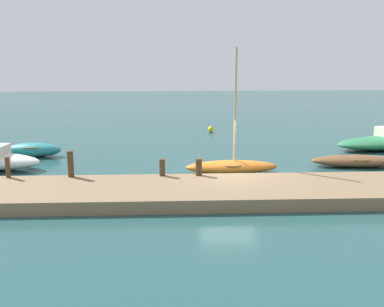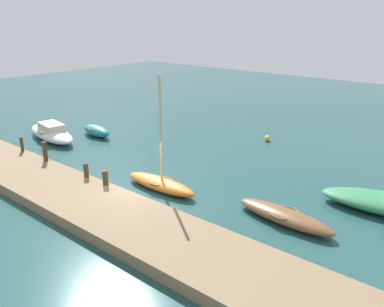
{
  "view_description": "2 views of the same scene",
  "coord_description": "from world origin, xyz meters",
  "px_view_note": "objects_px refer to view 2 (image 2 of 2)",
  "views": [
    {
      "loc": [
        -2.5,
        -19.59,
        5.79
      ],
      "look_at": [
        -1.49,
        3.0,
        0.56
      ],
      "focal_mm": 43.64,
      "sensor_mm": 36.0,
      "label": 1
    },
    {
      "loc": [
        13.44,
        -11.93,
        8.29
      ],
      "look_at": [
        0.22,
        3.78,
        1.23
      ],
      "focal_mm": 38.05,
      "sensor_mm": 36.0,
      "label": 2
    }
  ],
  "objects_px": {
    "mooring_post_mid_west": "(45,151)",
    "marker_buoy": "(267,138)",
    "mooring_post_mid_east": "(86,170)",
    "mooring_post_east": "(105,178)",
    "motorboat_white": "(51,133)",
    "mooring_post_west": "(22,144)",
    "dinghy_teal": "(96,131)",
    "rowboat_brown": "(284,216)",
    "rowboat_orange": "(160,183)"
  },
  "relations": [
    {
      "from": "motorboat_white",
      "to": "mooring_post_west",
      "type": "height_order",
      "value": "mooring_post_west"
    },
    {
      "from": "rowboat_orange",
      "to": "rowboat_brown",
      "type": "xyz_separation_m",
      "value": [
        6.32,
        0.94,
        -0.09
      ]
    },
    {
      "from": "mooring_post_east",
      "to": "marker_buoy",
      "type": "relative_size",
      "value": 1.81
    },
    {
      "from": "mooring_post_east",
      "to": "rowboat_orange",
      "type": "bearing_deg",
      "value": 51.22
    },
    {
      "from": "mooring_post_mid_east",
      "to": "mooring_post_mid_west",
      "type": "bearing_deg",
      "value": 180.0
    },
    {
      "from": "mooring_post_west",
      "to": "marker_buoy",
      "type": "distance_m",
      "value": 15.81
    },
    {
      "from": "mooring_post_east",
      "to": "marker_buoy",
      "type": "distance_m",
      "value": 12.78
    },
    {
      "from": "dinghy_teal",
      "to": "motorboat_white",
      "type": "xyz_separation_m",
      "value": [
        -1.66,
        -2.56,
        0.1
      ]
    },
    {
      "from": "mooring_post_west",
      "to": "mooring_post_mid_west",
      "type": "distance_m",
      "value": 2.56
    },
    {
      "from": "rowboat_orange",
      "to": "mooring_post_mid_east",
      "type": "height_order",
      "value": "rowboat_orange"
    },
    {
      "from": "dinghy_teal",
      "to": "mooring_post_mid_east",
      "type": "relative_size",
      "value": 4.24
    },
    {
      "from": "rowboat_orange",
      "to": "mooring_post_west",
      "type": "relative_size",
      "value": 6.62
    },
    {
      "from": "marker_buoy",
      "to": "mooring_post_east",
      "type": "bearing_deg",
      "value": -97.08
    },
    {
      "from": "rowboat_brown",
      "to": "mooring_post_west",
      "type": "height_order",
      "value": "mooring_post_west"
    },
    {
      "from": "mooring_post_mid_west",
      "to": "rowboat_orange",
      "type": "bearing_deg",
      "value": 16.53
    },
    {
      "from": "mooring_post_west",
      "to": "mooring_post_mid_west",
      "type": "relative_size",
      "value": 0.79
    },
    {
      "from": "mooring_post_mid_west",
      "to": "marker_buoy",
      "type": "distance_m",
      "value": 14.43
    },
    {
      "from": "rowboat_orange",
      "to": "motorboat_white",
      "type": "height_order",
      "value": "rowboat_orange"
    },
    {
      "from": "rowboat_brown",
      "to": "mooring_post_east",
      "type": "bearing_deg",
      "value": -155.03
    },
    {
      "from": "mooring_post_mid_west",
      "to": "marker_buoy",
      "type": "bearing_deg",
      "value": 61.55
    },
    {
      "from": "rowboat_orange",
      "to": "marker_buoy",
      "type": "bearing_deg",
      "value": 89.63
    },
    {
      "from": "mooring_post_west",
      "to": "dinghy_teal",
      "type": "bearing_deg",
      "value": 96.16
    },
    {
      "from": "rowboat_orange",
      "to": "mooring_post_mid_east",
      "type": "distance_m",
      "value": 3.82
    },
    {
      "from": "rowboat_orange",
      "to": "motorboat_white",
      "type": "distance_m",
      "value": 11.87
    },
    {
      "from": "rowboat_brown",
      "to": "mooring_post_west",
      "type": "xyz_separation_m",
      "value": [
        -15.83,
        -3.0,
        0.64
      ]
    },
    {
      "from": "rowboat_brown",
      "to": "mooring_post_west",
      "type": "relative_size",
      "value": 5.28
    },
    {
      "from": "rowboat_orange",
      "to": "mooring_post_east",
      "type": "height_order",
      "value": "rowboat_orange"
    },
    {
      "from": "mooring_post_mid_east",
      "to": "mooring_post_east",
      "type": "bearing_deg",
      "value": 0.0
    },
    {
      "from": "dinghy_teal",
      "to": "mooring_post_mid_west",
      "type": "xyz_separation_m",
      "value": [
        3.19,
        -5.9,
        0.67
      ]
    },
    {
      "from": "mooring_post_mid_east",
      "to": "marker_buoy",
      "type": "height_order",
      "value": "mooring_post_mid_east"
    },
    {
      "from": "rowboat_orange",
      "to": "mooring_post_mid_east",
      "type": "bearing_deg",
      "value": -147.87
    },
    {
      "from": "mooring_post_mid_east",
      "to": "motorboat_white",
      "type": "bearing_deg",
      "value": 158.81
    },
    {
      "from": "rowboat_orange",
      "to": "dinghy_teal",
      "type": "distance_m",
      "value": 10.85
    },
    {
      "from": "rowboat_orange",
      "to": "motorboat_white",
      "type": "relative_size",
      "value": 0.98
    },
    {
      "from": "rowboat_brown",
      "to": "mooring_post_west",
      "type": "distance_m",
      "value": 16.12
    },
    {
      "from": "motorboat_white",
      "to": "mooring_post_mid_east",
      "type": "distance_m",
      "value": 9.25
    },
    {
      "from": "rowboat_orange",
      "to": "mooring_post_east",
      "type": "bearing_deg",
      "value": -129.61
    },
    {
      "from": "rowboat_brown",
      "to": "mooring_post_mid_east",
      "type": "distance_m",
      "value": 9.98
    },
    {
      "from": "mooring_post_east",
      "to": "marker_buoy",
      "type": "bearing_deg",
      "value": 82.92
    },
    {
      "from": "rowboat_orange",
      "to": "mooring_post_mid_west",
      "type": "bearing_deg",
      "value": -164.29
    },
    {
      "from": "mooring_post_mid_east",
      "to": "mooring_post_east",
      "type": "height_order",
      "value": "mooring_post_east"
    },
    {
      "from": "mooring_post_east",
      "to": "motorboat_white",
      "type": "bearing_deg",
      "value": 161.77
    },
    {
      "from": "mooring_post_west",
      "to": "mooring_post_mid_east",
      "type": "height_order",
      "value": "mooring_post_west"
    },
    {
      "from": "mooring_post_mid_east",
      "to": "rowboat_brown",
      "type": "bearing_deg",
      "value": 17.54
    },
    {
      "from": "rowboat_brown",
      "to": "mooring_post_east",
      "type": "xyz_separation_m",
      "value": [
        -7.98,
        -3.0,
        0.57
      ]
    },
    {
      "from": "dinghy_teal",
      "to": "marker_buoy",
      "type": "distance_m",
      "value": 12.12
    },
    {
      "from": "dinghy_teal",
      "to": "motorboat_white",
      "type": "bearing_deg",
      "value": -116.68
    },
    {
      "from": "rowboat_orange",
      "to": "marker_buoy",
      "type": "distance_m",
      "value": 10.61
    },
    {
      "from": "mooring_post_mid_east",
      "to": "mooring_post_west",
      "type": "bearing_deg",
      "value": 180.0
    },
    {
      "from": "rowboat_orange",
      "to": "mooring_post_east",
      "type": "relative_size",
      "value": 8.05
    }
  ]
}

